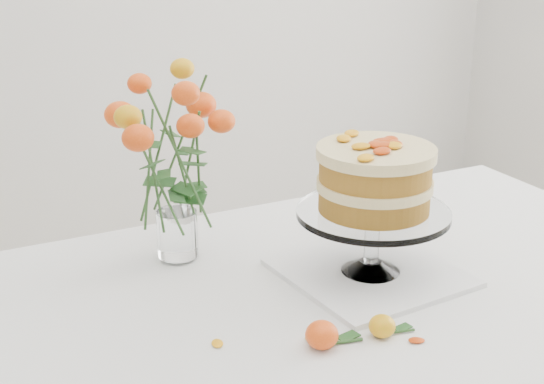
# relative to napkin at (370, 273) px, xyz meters

# --- Properties ---
(table) EXTENTS (1.43, 0.93, 0.76)m
(table) POSITION_rel_napkin_xyz_m (-0.08, -0.05, -0.09)
(table) COLOR tan
(table) RESTS_ON ground
(napkin) EXTENTS (0.32, 0.32, 0.01)m
(napkin) POSITION_rel_napkin_xyz_m (0.00, 0.00, 0.00)
(napkin) COLOR white
(napkin) RESTS_ON table
(cake_stand) EXTENTS (0.28, 0.28, 0.25)m
(cake_stand) POSITION_rel_napkin_xyz_m (0.00, 0.00, 0.17)
(cake_stand) COLOR white
(cake_stand) RESTS_ON napkin
(rose_vase) EXTENTS (0.32, 0.32, 0.39)m
(rose_vase) POSITION_rel_napkin_xyz_m (-0.29, 0.23, 0.22)
(rose_vase) COLOR white
(rose_vase) RESTS_ON table
(loose_rose_near) EXTENTS (0.08, 0.04, 0.04)m
(loose_rose_near) POSITION_rel_napkin_xyz_m (-0.10, -0.19, 0.01)
(loose_rose_near) COLOR orange
(loose_rose_near) RESTS_ON table
(loose_rose_far) EXTENTS (0.09, 0.05, 0.04)m
(loose_rose_far) POSITION_rel_napkin_xyz_m (-0.20, -0.17, 0.02)
(loose_rose_far) COLOR #E6420B
(loose_rose_far) RESTS_ON table
(stray_petal_a) EXTENTS (0.03, 0.02, 0.00)m
(stray_petal_a) POSITION_rel_napkin_xyz_m (-0.20, -0.15, -0.00)
(stray_petal_a) COLOR #FBA30F
(stray_petal_a) RESTS_ON table
(stray_petal_b) EXTENTS (0.03, 0.02, 0.00)m
(stray_petal_b) POSITION_rel_napkin_xyz_m (-0.10, -0.19, -0.00)
(stray_petal_b) COLOR #FBA30F
(stray_petal_b) RESTS_ON table
(stray_petal_c) EXTENTS (0.03, 0.02, 0.00)m
(stray_petal_c) POSITION_rel_napkin_xyz_m (-0.06, -0.23, -0.00)
(stray_petal_c) COLOR #FBA30F
(stray_petal_c) RESTS_ON table
(stray_petal_d) EXTENTS (0.03, 0.02, 0.00)m
(stray_petal_d) POSITION_rel_napkin_xyz_m (-0.34, -0.10, -0.00)
(stray_petal_d) COLOR #FBA30F
(stray_petal_d) RESTS_ON table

